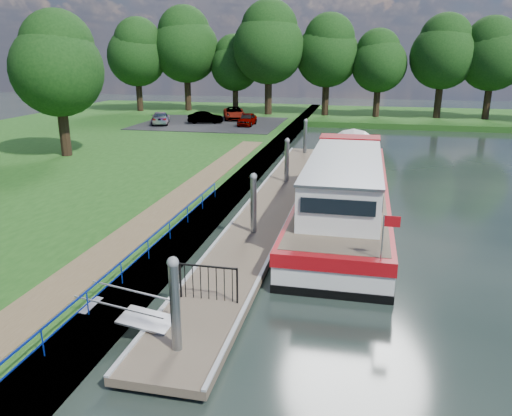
% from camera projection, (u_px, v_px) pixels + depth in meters
% --- Properties ---
extents(ground, '(160.00, 160.00, 0.00)m').
position_uv_depth(ground, '(185.00, 351.00, 13.37)').
color(ground, black).
rests_on(ground, ground).
extents(bank_edge, '(1.10, 90.00, 0.78)m').
position_uv_depth(bank_edge, '(234.00, 189.00, 27.77)').
color(bank_edge, '#473D2D').
rests_on(bank_edge, ground).
extents(far_bank, '(60.00, 18.00, 0.60)m').
position_uv_depth(far_bank, '(431.00, 118.00, 59.36)').
color(far_bank, '#1A4513').
rests_on(far_bank, ground).
extents(footpath, '(1.60, 40.00, 0.05)m').
position_uv_depth(footpath, '(152.00, 219.00, 21.49)').
color(footpath, brown).
rests_on(footpath, riverbank).
extents(carpark, '(14.00, 12.00, 0.06)m').
position_uv_depth(carpark, '(211.00, 123.00, 50.82)').
color(carpark, black).
rests_on(carpark, riverbank).
extents(blue_fence, '(0.04, 18.04, 0.72)m').
position_uv_depth(blue_fence, '(135.00, 255.00, 16.34)').
color(blue_fence, '#0C2DBF').
rests_on(blue_fence, riverbank).
extents(pontoon, '(2.50, 30.00, 0.56)m').
position_uv_depth(pontoon, '(273.00, 206.00, 25.44)').
color(pontoon, brown).
rests_on(pontoon, ground).
extents(mooring_piles, '(0.30, 27.30, 3.55)m').
position_uv_depth(mooring_piles, '(273.00, 185.00, 25.12)').
color(mooring_piles, gray).
rests_on(mooring_piles, ground).
extents(gangway, '(2.58, 1.00, 0.92)m').
position_uv_depth(gangway, '(128.00, 314.00, 14.02)').
color(gangway, '#A5A8AD').
rests_on(gangway, ground).
extents(gate_panel, '(1.85, 0.05, 1.15)m').
position_uv_depth(gate_panel, '(208.00, 278.00, 15.08)').
color(gate_panel, black).
rests_on(gate_panel, ground).
extents(barge, '(4.36, 21.15, 4.78)m').
position_uv_depth(barge, '(346.00, 187.00, 25.59)').
color(barge, black).
rests_on(barge, ground).
extents(horizon_trees, '(54.38, 10.03, 12.87)m').
position_uv_depth(horizon_trees, '(316.00, 50.00, 56.75)').
color(horizon_trees, '#332316').
rests_on(horizon_trees, ground).
extents(bank_tree_a, '(6.12, 6.12, 9.72)m').
position_uv_depth(bank_tree_a, '(57.00, 63.00, 33.27)').
color(bank_tree_a, '#332316').
rests_on(bank_tree_a, riverbank).
extents(car_a, '(1.43, 3.53, 1.20)m').
position_uv_depth(car_a, '(247.00, 119.00, 48.98)').
color(car_a, '#999999').
rests_on(car_a, carpark).
extents(car_b, '(3.71, 2.00, 1.16)m').
position_uv_depth(car_b, '(205.00, 117.00, 50.49)').
color(car_b, '#999999').
rests_on(car_b, carpark).
extents(car_c, '(2.95, 4.48, 1.21)m').
position_uv_depth(car_c, '(161.00, 118.00, 49.93)').
color(car_c, '#999999').
rests_on(car_c, carpark).
extents(car_d, '(3.52, 5.11, 1.30)m').
position_uv_depth(car_d, '(234.00, 113.00, 53.42)').
color(car_d, '#999999').
rests_on(car_d, carpark).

